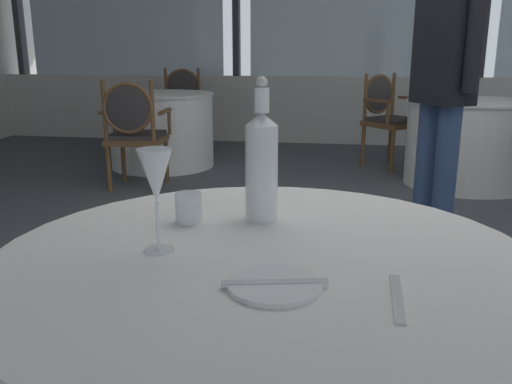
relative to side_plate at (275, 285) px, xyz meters
name	(u,v)px	position (x,y,z in m)	size (l,w,h in m)	color
ground_plane	(360,277)	(0.24, 1.82, -0.76)	(14.93, 14.93, 0.00)	#4C5156
window_wall_far	(355,50)	(0.24, 6.13, 0.41)	(9.58, 0.14, 2.93)	beige
side_plate	(275,285)	(0.00, 0.00, 0.00)	(0.17, 0.17, 0.01)	white
butter_knife	(275,282)	(0.00, 0.00, 0.01)	(0.19, 0.02, 0.00)	silver
dinner_fork	(397,298)	(0.21, -0.01, 0.00)	(0.19, 0.02, 0.00)	silver
water_bottle	(262,163)	(-0.08, 0.40, 0.14)	(0.08, 0.08, 0.35)	white
wine_glass	(156,179)	(-0.27, 0.14, 0.15)	(0.07, 0.07, 0.22)	white
water_tumbler	(189,207)	(-0.26, 0.35, 0.03)	(0.07, 0.07, 0.07)	white
background_table_0	(162,130)	(-1.71, 4.39, -0.38)	(1.08, 1.08, 0.75)	white
dining_chair_0_0	(133,127)	(-1.63, 3.43, -0.22)	(0.56, 0.50, 0.93)	brown
dining_chair_0_1	(181,102)	(-1.79, 5.36, -0.19)	(0.56, 0.50, 0.97)	brown
background_table_1	(467,143)	(1.22, 4.05, -0.38)	(1.09, 1.09, 0.75)	white
dining_chair_1_0	(387,112)	(0.57, 4.76, -0.20)	(0.66, 0.66, 0.94)	brown
diner_person_0	(443,78)	(0.69, 2.44, 0.25)	(0.35, 0.47, 1.76)	#334770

